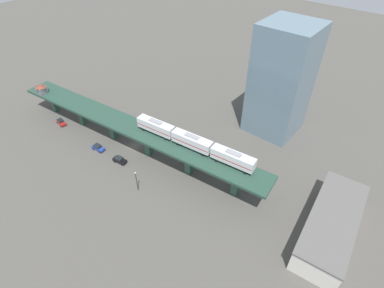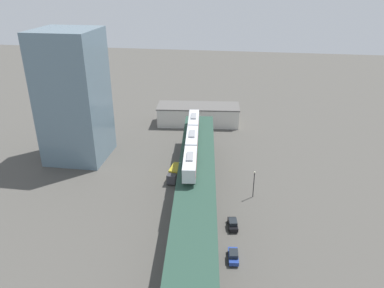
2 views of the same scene
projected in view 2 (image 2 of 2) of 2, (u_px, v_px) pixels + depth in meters
name	position (u px, v px, depth m)	size (l,w,h in m)	color
ground_plane	(195.00, 231.00, 77.84)	(400.00, 400.00, 0.00)	#4C4944
elevated_viaduct	(195.00, 202.00, 74.66)	(18.66, 92.36, 8.44)	#244135
subway_train	(192.00, 140.00, 93.08)	(6.96, 37.28, 4.45)	silver
street_car_blue	(233.00, 256.00, 69.59)	(2.31, 4.56, 1.89)	#233D93
street_car_black	(233.00, 224.00, 78.47)	(2.51, 4.64, 1.89)	black
delivery_truck	(175.00, 173.00, 96.67)	(2.91, 7.37, 3.20)	#333338
street_lamp	(254.00, 182.00, 87.95)	(0.44, 0.44, 6.94)	black
warehouse_building	(198.00, 115.00, 132.03)	(29.41, 12.90, 6.80)	beige
office_tower	(74.00, 97.00, 102.33)	(16.00, 16.00, 36.00)	slate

